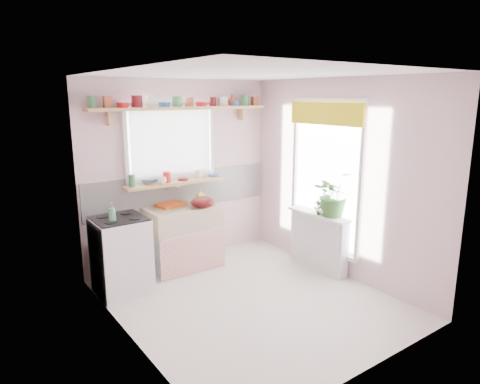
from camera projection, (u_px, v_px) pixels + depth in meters
room at (251, 166)px, 5.64m from camera, size 3.20×3.20×3.20m
sink_unit at (183, 237)px, 5.73m from camera, size 0.95×0.65×1.11m
cooker at (121, 255)px, 4.99m from camera, size 0.58×0.58×0.93m
radiator_ledge at (319, 240)px, 5.69m from camera, size 0.22×0.95×0.78m
windowsill at (175, 183)px, 5.72m from camera, size 1.40×0.22×0.04m
pine_shelf at (183, 108)px, 5.58m from camera, size 2.52×0.24×0.04m
shelf_crockery at (183, 102)px, 5.56m from camera, size 2.47×0.11×0.12m
sill_crockery at (172, 178)px, 5.68m from camera, size 1.35×0.11×0.12m
dish_tray at (171, 205)px, 5.66m from camera, size 0.39×0.32×0.04m
colander at (203, 202)px, 5.58m from camera, size 0.39×0.39×0.14m
jade_plant at (333, 194)px, 5.42m from camera, size 0.57×0.51×0.58m
fruit_bowl at (326, 211)px, 5.56m from camera, size 0.40×0.40×0.08m
herb_pot at (318, 208)px, 5.50m from camera, size 0.12×0.10×0.20m
soap_bottle_sink at (200, 195)px, 5.82m from camera, size 0.10×0.10×0.20m
sill_cup at (162, 181)px, 5.54m from camera, size 0.11×0.11×0.09m
sill_bowl at (149, 181)px, 5.56m from camera, size 0.28×0.28×0.07m
shelf_vase at (232, 100)px, 6.02m from camera, size 0.17×0.17×0.15m
cooker_bottle at (112, 212)px, 4.72m from camera, size 0.10×0.10×0.21m
fruit at (327, 206)px, 5.55m from camera, size 0.20×0.14×0.10m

